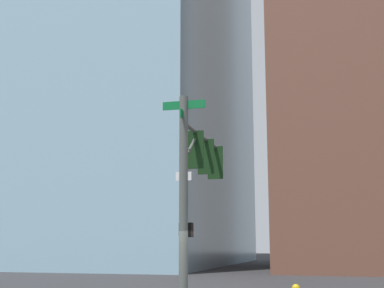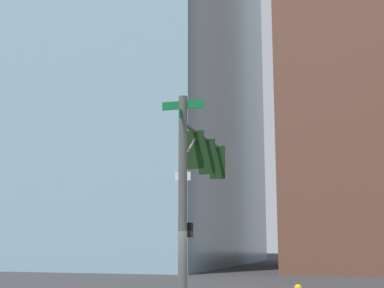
# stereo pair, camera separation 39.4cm
# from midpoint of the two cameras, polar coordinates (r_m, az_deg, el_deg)

# --- Properties ---
(signal_pole_assembly) EXTENTS (1.25, 5.46, 6.30)m
(signal_pole_assembly) POSITION_cam_midpoint_polar(r_m,az_deg,el_deg) (16.79, -0.05, -3.20)
(signal_pole_assembly) COLOR #4C514C
(signal_pole_assembly) RESTS_ON ground_plane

